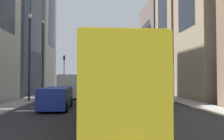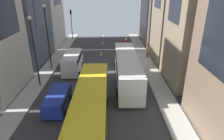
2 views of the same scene
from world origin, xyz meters
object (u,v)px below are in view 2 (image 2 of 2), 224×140
delivery_van_white (73,61)px  streetcar_yellow (90,113)px  city_bus_white (127,67)px  traffic_light_near_corner (71,19)px  car_blue_0 (58,99)px  pedestrian_waiting_curb (126,44)px  pedestrian_crossing_mid (148,51)px

delivery_van_white → streetcar_yellow: bearing=105.5°
city_bus_white → traffic_light_near_corner: bearing=-64.0°
car_blue_0 → pedestrian_waiting_curb: bearing=-112.9°
car_blue_0 → city_bus_white: bearing=-142.2°
city_bus_white → traffic_light_near_corner: 23.39m
pedestrian_crossing_mid → traffic_light_near_corner: bearing=34.6°
delivery_van_white → pedestrian_waiting_curb: bearing=-128.2°
car_blue_0 → traffic_light_near_corner: (3.10, -26.41, 3.58)m
city_bus_white → pedestrian_crossing_mid: city_bus_white is taller
delivery_van_white → pedestrian_waiting_curb: delivery_van_white is taller
streetcar_yellow → pedestrian_crossing_mid: 19.96m
delivery_van_white → traffic_light_near_corner: traffic_light_near_corner is taller
streetcar_yellow → traffic_light_near_corner: (6.63, -30.40, 2.37)m
traffic_light_near_corner → delivery_van_white: bearing=99.9°
streetcar_yellow → delivery_van_white: 13.33m
city_bus_white → pedestrian_waiting_curb: city_bus_white is taller
streetcar_yellow → pedestrian_crossing_mid: (-7.77, -18.37, -0.88)m
car_blue_0 → pedestrian_crossing_mid: (-11.30, -14.38, 0.33)m
car_blue_0 → pedestrian_waiting_curb: pedestrian_waiting_curb is taller
delivery_van_white → pedestrian_crossing_mid: (-11.33, -5.53, -0.27)m
traffic_light_near_corner → car_blue_0: bearing=96.7°
pedestrian_crossing_mid → traffic_light_near_corner: 19.04m
delivery_van_white → traffic_light_near_corner: 18.08m
streetcar_yellow → car_blue_0: streetcar_yellow is taller
streetcar_yellow → pedestrian_waiting_curb: bearing=-101.2°
delivery_van_white → pedestrian_crossing_mid: bearing=-154.0°
city_bus_white → pedestrian_crossing_mid: 9.84m
city_bus_white → delivery_van_white: (7.13, -3.33, -0.50)m
streetcar_yellow → car_blue_0: 5.46m
streetcar_yellow → delivery_van_white: size_ratio=2.35×
car_blue_0 → delivery_van_white: bearing=-89.8°
delivery_van_white → pedestrian_crossing_mid: size_ratio=2.76×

